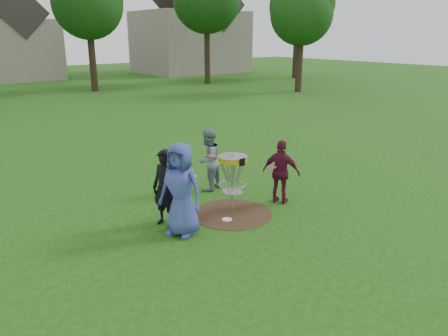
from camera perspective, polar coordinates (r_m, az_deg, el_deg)
ground at (r=9.82m, az=1.07°, el=-5.99°), size 100.00×100.00×0.00m
dirt_patch at (r=9.82m, az=1.07°, el=-5.97°), size 1.80×1.80×0.01m
player_blue at (r=8.58m, az=-5.66°, el=-2.83°), size 0.94×1.09×1.88m
player_black at (r=9.07m, az=-7.72°, el=-2.65°), size 0.58×0.69×1.63m
player_grey at (r=11.05m, az=-2.10°, el=1.07°), size 0.95×0.86×1.60m
player_maroon at (r=10.28m, az=7.48°, el=-0.54°), size 0.74×0.96×1.52m
disc_on_grass at (r=9.51m, az=0.41°, el=-6.75°), size 0.22×0.22×0.02m
disc_golf_basket at (r=9.47m, az=1.11°, el=-0.31°), size 0.66×0.67×1.38m
held_discs at (r=9.60m, az=-1.21°, el=-0.07°), size 2.46×1.70×0.24m
house_row at (r=41.45m, az=-23.98°, el=16.15°), size 44.50×10.65×11.62m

